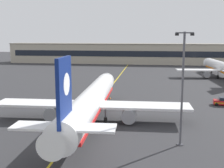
{
  "coord_description": "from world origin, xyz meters",
  "views": [
    {
      "loc": [
        11.52,
        -32.22,
        13.81
      ],
      "look_at": [
        4.31,
        15.82,
        5.6
      ],
      "focal_mm": 45.94,
      "sensor_mm": 36.0,
      "label": 1
    }
  ],
  "objects_px": {
    "safety_cone_by_nose_gear": "(110,98)",
    "airliner_foreground": "(91,101)",
    "apron_lamp_post": "(182,88)",
    "airliner_background": "(224,68)"
  },
  "relations": [
    {
      "from": "apron_lamp_post",
      "to": "airliner_foreground",
      "type": "bearing_deg",
      "value": 148.54
    },
    {
      "from": "airliner_background",
      "to": "apron_lamp_post",
      "type": "relative_size",
      "value": 2.79
    },
    {
      "from": "airliner_foreground",
      "to": "safety_cone_by_nose_gear",
      "type": "xyz_separation_m",
      "value": [
        0.4,
        17.24,
        -3.11
      ]
    },
    {
      "from": "airliner_foreground",
      "to": "airliner_background",
      "type": "height_order",
      "value": "airliner_foreground"
    },
    {
      "from": "apron_lamp_post",
      "to": "safety_cone_by_nose_gear",
      "type": "height_order",
      "value": "apron_lamp_post"
    },
    {
      "from": "airliner_background",
      "to": "apron_lamp_post",
      "type": "distance_m",
      "value": 64.92
    },
    {
      "from": "airliner_foreground",
      "to": "airliner_background",
      "type": "distance_m",
      "value": 62.77
    },
    {
      "from": "airliner_foreground",
      "to": "apron_lamp_post",
      "type": "height_order",
      "value": "apron_lamp_post"
    },
    {
      "from": "safety_cone_by_nose_gear",
      "to": "airliner_foreground",
      "type": "bearing_deg",
      "value": -91.33
    },
    {
      "from": "airliner_foreground",
      "to": "airliner_background",
      "type": "bearing_deg",
      "value": 58.67
    }
  ]
}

